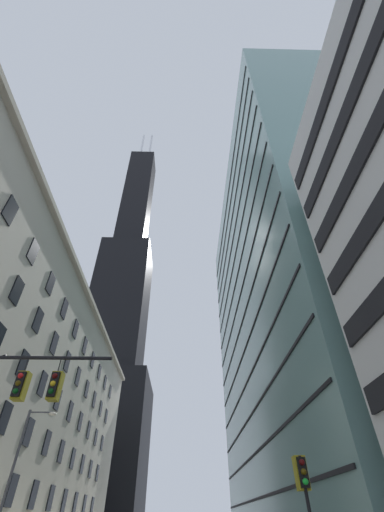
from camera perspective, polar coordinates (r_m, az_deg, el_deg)
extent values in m
cube|color=#B2A893|center=(47.37, -17.94, -6.33)|extent=(0.70, 69.36, 0.60)
cube|color=black|center=(35.30, -29.30, -32.41)|extent=(0.14, 1.40, 2.20)
cube|color=black|center=(39.93, -26.22, -33.63)|extent=(0.14, 1.40, 2.20)
cube|color=black|center=(44.65, -23.73, -34.55)|extent=(0.14, 1.40, 2.20)
cube|color=black|center=(49.42, -21.68, -35.24)|extent=(0.14, 1.40, 2.20)
cube|color=black|center=(54.23, -19.96, -35.79)|extent=(0.14, 1.40, 2.20)
cube|color=black|center=(59.08, -18.51, -36.23)|extent=(0.14, 1.40, 2.20)
cube|color=black|center=(63.94, -17.26, -36.59)|extent=(0.14, 1.40, 2.20)
cube|color=black|center=(31.34, -30.23, -23.49)|extent=(0.14, 1.40, 2.20)
cube|color=black|center=(35.79, -26.95, -26.00)|extent=(0.14, 1.40, 2.20)
cube|color=black|center=(40.37, -24.31, -27.90)|extent=(0.14, 1.40, 2.20)
cube|color=black|center=(45.04, -22.15, -29.37)|extent=(0.14, 1.40, 2.20)
cube|color=black|center=(49.78, -20.35, -30.54)|extent=(0.14, 1.40, 2.20)
cube|color=black|center=(54.56, -18.83, -31.48)|extent=(0.14, 1.40, 2.20)
cube|color=black|center=(59.37, -17.53, -32.26)|extent=(0.14, 1.40, 2.20)
cube|color=black|center=(64.22, -16.41, -32.91)|extent=(0.14, 1.40, 2.20)
cube|color=black|center=(32.45, -27.74, -16.59)|extent=(0.14, 1.40, 2.20)
cube|color=black|center=(36.77, -24.93, -19.82)|extent=(0.14, 1.40, 2.20)
cube|color=black|center=(41.24, -22.65, -22.33)|extent=(0.14, 1.40, 2.20)
cube|color=black|center=(45.82, -20.76, -24.31)|extent=(0.14, 1.40, 2.20)
cube|color=black|center=(50.48, -19.17, -25.92)|extent=(0.14, 1.40, 2.20)
cube|color=black|center=(55.20, -17.82, -27.24)|extent=(0.14, 1.40, 2.20)
cube|color=black|center=(59.97, -16.65, -28.34)|extent=(0.14, 1.40, 2.20)
cube|color=black|center=(64.77, -15.64, -29.27)|extent=(0.14, 1.40, 2.20)
cube|color=black|center=(30.16, -28.57, -5.40)|extent=(0.14, 1.40, 2.20)
cube|color=black|center=(34.04, -25.59, -10.22)|extent=(0.14, 1.40, 2.20)
cube|color=black|center=(38.18, -23.18, -14.00)|extent=(0.14, 1.40, 2.20)
cube|color=black|center=(42.50, -21.19, -17.02)|extent=(0.14, 1.40, 2.20)
cube|color=black|center=(46.96, -19.53, -19.45)|extent=(0.14, 1.40, 2.20)
cube|color=black|center=(51.52, -18.11, -21.45)|extent=(0.14, 1.40, 2.20)
cube|color=black|center=(56.15, -16.90, -23.11)|extent=(0.14, 1.40, 2.20)
cube|color=black|center=(60.84, -15.86, -24.51)|extent=(0.14, 1.40, 2.20)
cube|color=black|center=(65.58, -14.94, -25.70)|extent=(0.14, 1.40, 2.20)
cube|color=black|center=(29.19, -29.47, 7.06)|extent=(0.14, 1.40, 2.20)
cube|color=black|center=(32.42, -26.30, 0.69)|extent=(0.14, 1.40, 2.20)
cube|color=black|center=(36.05, -23.74, -4.47)|extent=(0.14, 1.40, 2.20)
cube|color=black|center=(39.98, -21.65, -8.65)|extent=(0.14, 1.40, 2.20)
cube|color=black|center=(44.13, -19.90, -12.05)|extent=(0.14, 1.40, 2.20)
cube|color=black|center=(48.44, -18.43, -14.85)|extent=(0.14, 1.40, 2.20)
cube|color=black|center=(52.87, -17.17, -17.18)|extent=(0.14, 1.40, 2.20)
cube|color=black|center=(57.39, -16.08, -19.13)|extent=(0.14, 1.40, 2.20)
cube|color=black|center=(61.99, -15.13, -20.80)|extent=(0.14, 1.40, 2.20)
cube|color=black|center=(66.65, -14.30, -22.23)|extent=(0.14, 1.40, 2.20)
cube|color=black|center=(106.11, -16.54, -29.75)|extent=(26.64, 26.64, 35.96)
cube|color=black|center=(120.94, -12.68, -8.92)|extent=(18.65, 18.65, 52.30)
cube|color=black|center=(158.67, -9.65, 9.60)|extent=(11.99, 11.99, 65.38)
cylinder|color=silver|center=(195.79, -8.86, 18.38)|extent=(1.20, 1.20, 26.44)
cylinder|color=silver|center=(195.20, -7.39, 18.42)|extent=(1.20, 1.20, 26.44)
cube|color=black|center=(17.41, 27.88, 15.68)|extent=(0.16, 12.83, 1.10)
cube|color=black|center=(19.77, 25.10, 20.77)|extent=(0.16, 12.83, 1.10)
cube|color=black|center=(22.28, 22.79, 24.71)|extent=(0.16, 12.83, 1.10)
cube|color=gray|center=(53.86, 18.65, -7.60)|extent=(19.89, 51.65, 57.61)
cube|color=black|center=(43.83, 11.60, -36.45)|extent=(0.12, 50.65, 0.24)
cube|color=black|center=(44.20, 10.82, -31.31)|extent=(0.12, 50.65, 0.24)
cube|color=black|center=(44.93, 10.14, -26.28)|extent=(0.12, 50.65, 0.24)
cube|color=black|center=(45.99, 9.54, -21.45)|extent=(0.12, 50.65, 0.24)
cube|color=black|center=(47.37, 9.00, -16.87)|extent=(0.12, 50.65, 0.24)
cube|color=black|center=(49.04, 8.52, -12.57)|extent=(0.12, 50.65, 0.24)
cube|color=black|center=(50.97, 8.09, -8.58)|extent=(0.12, 50.65, 0.24)
cube|color=black|center=(53.13, 7.70, -4.89)|extent=(0.12, 50.65, 0.24)
cube|color=black|center=(55.49, 7.34, -1.51)|extent=(0.12, 50.65, 0.24)
cube|color=black|center=(58.04, 7.02, 1.59)|extent=(0.12, 50.65, 0.24)
cube|color=black|center=(60.74, 6.72, 4.43)|extent=(0.12, 50.65, 0.24)
cube|color=black|center=(63.58, 6.45, 7.01)|extent=(0.12, 50.65, 0.24)
cube|color=black|center=(66.54, 6.20, 9.37)|extent=(0.12, 50.65, 0.24)
cylinder|color=black|center=(15.07, -27.75, -15.62)|extent=(7.08, 0.14, 0.14)
cylinder|color=black|center=(14.87, -27.27, -16.78)|extent=(0.04, 0.04, 0.60)
cube|color=black|center=(14.65, -28.18, -19.42)|extent=(0.30, 0.30, 0.90)
cube|color=olive|center=(14.79, -27.94, -19.66)|extent=(0.40, 0.40, 1.04)
sphere|color=red|center=(14.59, -28.06, -18.18)|extent=(0.20, 0.20, 0.20)
sphere|color=#4B3A08|center=(14.51, -28.41, -19.18)|extent=(0.20, 0.20, 0.20)
sphere|color=#083D10|center=(14.43, -28.77, -20.19)|extent=(0.20, 0.20, 0.20)
cylinder|color=black|center=(14.37, -22.40, -17.45)|extent=(0.04, 0.04, 0.60)
cube|color=black|center=(14.14, -23.19, -20.22)|extent=(0.30, 0.30, 0.90)
cube|color=olive|center=(14.29, -22.98, -20.46)|extent=(0.40, 0.40, 1.04)
sphere|color=#450808|center=(14.08, -23.08, -18.94)|extent=(0.20, 0.20, 0.20)
sphere|color=yellow|center=(14.00, -23.38, -19.99)|extent=(0.20, 0.20, 0.20)
sphere|color=#083D10|center=(13.92, -23.70, -21.05)|extent=(0.20, 0.20, 0.20)
cube|color=black|center=(14.22, 18.93, -32.46)|extent=(0.30, 0.30, 0.90)
cube|color=olive|center=(14.38, 18.72, -32.57)|extent=(0.40, 0.40, 1.04)
sphere|color=#450808|center=(14.09, 18.86, -31.26)|extent=(0.20, 0.20, 0.20)
sphere|color=#4B3A08|center=(14.06, 19.14, -32.36)|extent=(0.20, 0.20, 0.20)
sphere|color=green|center=(14.04, 19.43, -33.48)|extent=(0.20, 0.20, 0.20)
cylinder|color=#47474C|center=(27.21, -29.50, -30.97)|extent=(0.18, 0.18, 7.98)
cylinder|color=#47474C|center=(27.48, -25.09, -23.75)|extent=(1.64, 0.10, 0.10)
ellipsoid|color=#EFE5C6|center=(27.16, -23.42, -24.24)|extent=(0.56, 0.32, 0.24)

